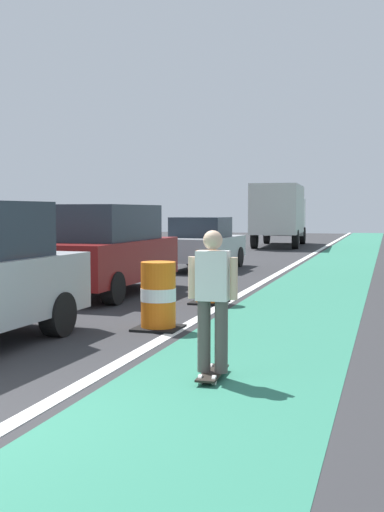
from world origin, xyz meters
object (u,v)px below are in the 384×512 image
at_px(traffic_barrel_mid, 209,278).
at_px(delivery_truck_down_block, 280,212).
at_px(parked_suv_second, 106,249).
at_px(traffic_barrel_front, 158,296).
at_px(parked_sedan_third, 203,244).
at_px(skateboarder_on_lane, 213,299).

relative_size(traffic_barrel_mid, delivery_truck_down_block, 0.14).
height_order(parked_suv_second, delivery_truck_down_block, delivery_truck_down_block).
bearing_deg(traffic_barrel_front, parked_suv_second, 125.16).
relative_size(parked_suv_second, parked_sedan_third, 1.12).
distance_m(traffic_barrel_mid, delivery_truck_down_block, 21.72).
distance_m(parked_suv_second, traffic_barrel_mid, 2.73).
height_order(traffic_barrel_front, traffic_barrel_mid, same).
xyz_separation_m(skateboarder_on_lane, delivery_truck_down_block, (-3.72, 27.32, 0.94)).
height_order(skateboarder_on_lane, delivery_truck_down_block, delivery_truck_down_block).
height_order(parked_suv_second, traffic_barrel_front, parked_suv_second).
distance_m(traffic_barrel_front, traffic_barrel_mid, 3.05).
xyz_separation_m(skateboarder_on_lane, traffic_barrel_front, (-1.64, 2.70, -0.38)).
relative_size(skateboarder_on_lane, traffic_barrel_front, 1.55).
xyz_separation_m(parked_sedan_third, traffic_barrel_front, (2.25, -10.37, -0.30)).
relative_size(parked_sedan_third, traffic_barrel_mid, 3.80).
relative_size(skateboarder_on_lane, delivery_truck_down_block, 0.22).
xyz_separation_m(parked_sedan_third, delivery_truck_down_block, (0.17, 14.25, 1.01)).
height_order(traffic_barrel_front, delivery_truck_down_block, delivery_truck_down_block).
bearing_deg(traffic_barrel_mid, delivery_truck_down_block, 95.52).
bearing_deg(skateboarder_on_lane, parked_suv_second, 123.55).
bearing_deg(skateboarder_on_lane, parked_sedan_third, 106.56).
relative_size(parked_suv_second, delivery_truck_down_block, 0.60).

